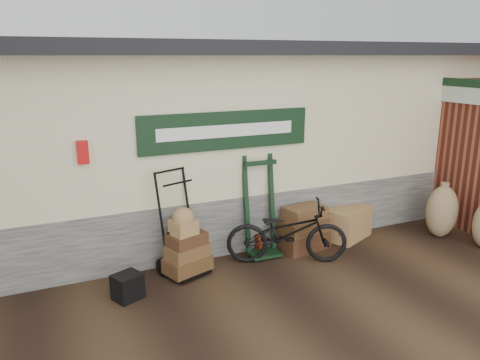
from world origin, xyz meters
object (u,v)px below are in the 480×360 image
porter_trolley (179,222)px  bicycle (287,229)px  suitcase_stack (303,227)px  green_barrow (261,206)px  black_trunk (128,287)px  wicker_hamper (347,223)px

porter_trolley → bicycle: porter_trolley is taller
suitcase_stack → green_barrow: bearing=171.0°
porter_trolley → bicycle: 1.59m
green_barrow → black_trunk: (-2.17, -0.59, -0.60)m
suitcase_stack → porter_trolley: bearing=-179.9°
green_barrow → black_trunk: bearing=-163.0°
black_trunk → bicycle: size_ratio=0.19×
suitcase_stack → black_trunk: suitcase_stack is taller
green_barrow → bicycle: size_ratio=0.86×
porter_trolley → green_barrow: green_barrow is taller
porter_trolley → wicker_hamper: (2.96, 0.09, -0.49)m
suitcase_stack → wicker_hamper: 0.95m
green_barrow → black_trunk: size_ratio=4.60×
suitcase_stack → wicker_hamper: size_ratio=0.99×
porter_trolley → bicycle: (1.54, -0.34, -0.23)m
green_barrow → suitcase_stack: (0.70, -0.11, -0.42)m
porter_trolley → green_barrow: size_ratio=0.97×
porter_trolley → suitcase_stack: (2.03, 0.00, -0.40)m
suitcase_stack → bicycle: size_ratio=0.45×
black_trunk → bicycle: bearing=3.2°
black_trunk → porter_trolley: bearing=29.2°
porter_trolley → wicker_hamper: 3.00m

